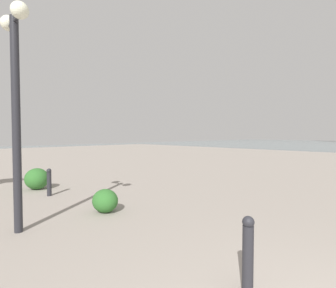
{
  "coord_description": "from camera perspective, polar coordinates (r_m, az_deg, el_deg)",
  "views": [
    {
      "loc": [
        0.27,
        1.9,
        1.74
      ],
      "look_at": [
        8.92,
        -6.42,
        1.27
      ],
      "focal_mm": 28.07,
      "sensor_mm": 36.0,
      "label": 1
    }
  ],
  "objects": [
    {
      "name": "bollard_mid",
      "position": [
        8.13,
        -24.41,
        -7.44
      ],
      "size": [
        0.13,
        0.13,
        0.77
      ],
      "color": "#232328",
      "rests_on": "ground"
    },
    {
      "name": "shrub_low",
      "position": [
        9.25,
        -26.61,
        -6.77
      ],
      "size": [
        0.78,
        0.7,
        0.66
      ],
      "color": "#2D6628",
      "rests_on": "ground"
    },
    {
      "name": "bollard_near",
      "position": [
        3.18,
        16.97,
        -21.81
      ],
      "size": [
        0.13,
        0.13,
        0.86
      ],
      "color": "#232328",
      "rests_on": "ground"
    },
    {
      "name": "lamppost",
      "position": [
        5.36,
        -30.22,
        11.16
      ],
      "size": [
        0.98,
        0.28,
        3.88
      ],
      "color": "#232328",
      "rests_on": "ground"
    },
    {
      "name": "shrub_round",
      "position": [
        6.1,
        -13.49,
        -11.9
      ],
      "size": [
        0.61,
        0.55,
        0.51
      ],
      "color": "#2D6628",
      "rests_on": "ground"
    }
  ]
}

